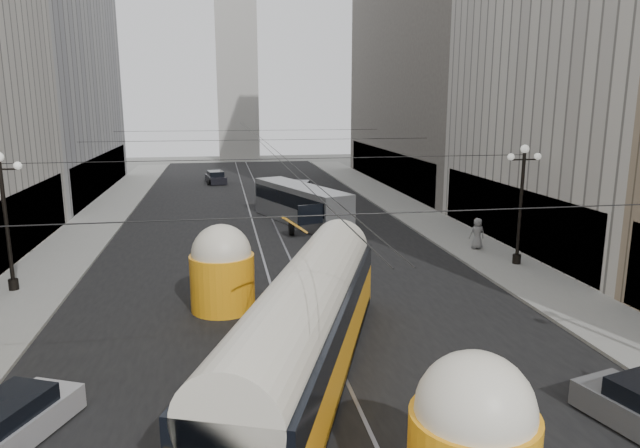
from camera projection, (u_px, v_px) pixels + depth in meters
name	position (u px, v px, depth m)	size (l,w,h in m)	color
road	(262.00, 220.00, 42.58)	(20.00, 85.00, 0.02)	black
sidewalk_left	(103.00, 216.00, 43.91)	(4.00, 72.00, 0.15)	gray
sidewalk_right	(402.00, 206.00, 47.96)	(4.00, 72.00, 0.15)	gray
rail_left	(252.00, 221.00, 42.45)	(0.12, 85.00, 0.04)	gray
rail_right	(272.00, 220.00, 42.71)	(0.12, 85.00, 0.04)	gray
building_left_far	(23.00, 38.00, 51.11)	(12.60, 28.60, 28.60)	#999999
building_right_far	(446.00, 24.00, 57.45)	(12.60, 32.60, 32.60)	#514C47
distant_tower	(236.00, 59.00, 85.17)	(6.00, 6.00, 31.36)	#B2AFA8
lamppost_left_mid	(5.00, 214.00, 25.70)	(1.86, 0.44, 6.37)	black
lamppost_right_mid	(521.00, 198.00, 29.96)	(1.86, 0.44, 6.37)	black
catenary	(263.00, 142.00, 40.39)	(25.00, 72.00, 0.23)	black
streetcar	(305.00, 324.00, 17.93)	(7.78, 16.19, 3.76)	#FFA316
city_bus	(301.00, 203.00, 41.22)	(5.93, 11.33, 2.78)	gray
sedan_silver	(9.00, 423.00, 14.69)	(3.13, 4.31, 1.26)	#B6B5BB
sedan_white_far	(299.00, 190.00, 52.42)	(3.31, 5.15, 1.51)	silver
sedan_dark_far	(216.00, 178.00, 61.83)	(2.41, 4.44, 1.33)	black
pedestrian_crossing_a	(309.00, 413.00, 14.78)	(0.57, 0.38, 1.58)	black
pedestrian_sidewalk_right	(477.00, 233.00, 33.60)	(0.91, 0.56, 1.86)	slate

